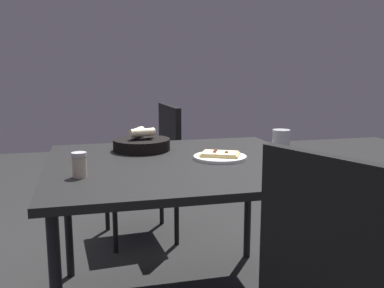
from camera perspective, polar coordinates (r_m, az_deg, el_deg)
The scene contains 6 objects.
dining_table at distance 1.88m, azimuth -1.65°, elevation -3.86°, with size 1.03×1.12×0.70m.
pizza_plate at distance 1.91m, azimuth 3.71°, elevation -1.63°, with size 0.23×0.23×0.04m.
bread_basket at distance 2.10m, azimuth -6.68°, elevation 0.06°, with size 0.27×0.27×0.11m.
beer_glass at distance 1.84m, azimuth 11.64°, elevation -0.61°, with size 0.07×0.07×0.14m.
pepper_shaker at distance 1.64m, azimuth -14.64°, elevation -2.85°, with size 0.06×0.06×0.09m.
chair_near at distance 2.78m, azimuth -5.34°, elevation -2.45°, with size 0.47×0.47×0.86m.
Camera 1 is at (1.78, -0.38, 1.11)m, focal length 40.39 mm.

